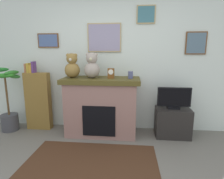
{
  "coord_description": "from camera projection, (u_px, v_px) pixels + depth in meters",
  "views": [
    {
      "loc": [
        0.38,
        -1.63,
        1.5
      ],
      "look_at": [
        0.05,
        1.64,
        0.83
      ],
      "focal_mm": 30.15,
      "sensor_mm": 36.0,
      "label": 1
    }
  ],
  "objects": [
    {
      "name": "tv_stand",
      "position": [
        172.0,
        122.0,
        3.36
      ],
      "size": [
        0.59,
        0.4,
        0.52
      ],
      "primitive_type": "cube",
      "color": "black",
      "rests_on": "ground_plane"
    },
    {
      "name": "potted_plant",
      "position": [
        8.0,
        107.0,
        3.57
      ],
      "size": [
        0.54,
        0.56,
        1.2
      ],
      "color": "#3F3F44",
      "rests_on": "ground_plane"
    },
    {
      "name": "candle_jar",
      "position": [
        130.0,
        75.0,
        3.25
      ],
      "size": [
        0.09,
        0.09,
        0.13
      ],
      "primitive_type": "cylinder",
      "color": "#4C517A",
      "rests_on": "fireplace"
    },
    {
      "name": "mantel_clock",
      "position": [
        111.0,
        73.0,
        3.27
      ],
      "size": [
        0.11,
        0.08,
        0.17
      ],
      "color": "brown",
      "rests_on": "fireplace"
    },
    {
      "name": "television",
      "position": [
        174.0,
        99.0,
        3.27
      ],
      "size": [
        0.57,
        0.14,
        0.38
      ],
      "color": "black",
      "rests_on": "tv_stand"
    },
    {
      "name": "bookshelf",
      "position": [
        38.0,
        100.0,
        3.64
      ],
      "size": [
        0.47,
        0.16,
        1.32
      ],
      "color": "olive",
      "rests_on": "ground_plane"
    },
    {
      "name": "back_wall",
      "position": [
        111.0,
        62.0,
        3.61
      ],
      "size": [
        5.2,
        0.15,
        2.6
      ],
      "color": "silver",
      "rests_on": "ground_plane"
    },
    {
      "name": "fireplace",
      "position": [
        101.0,
        106.0,
        3.43
      ],
      "size": [
        1.36,
        0.66,
        1.04
      ],
      "color": "#916961",
      "rests_on": "ground_plane"
    },
    {
      "name": "teddy_bear_grey",
      "position": [
        72.0,
        67.0,
        3.32
      ],
      "size": [
        0.27,
        0.27,
        0.43
      ],
      "color": "olive",
      "rests_on": "fireplace"
    },
    {
      "name": "teddy_bear_cream",
      "position": [
        92.0,
        67.0,
        3.28
      ],
      "size": [
        0.28,
        0.28,
        0.45
      ],
      "color": "#A19488",
      "rests_on": "fireplace"
    },
    {
      "name": "area_rug",
      "position": [
        91.0,
        162.0,
        2.58
      ],
      "size": [
        1.82,
        1.11,
        0.01
      ],
      "primitive_type": "cube",
      "color": "#432818",
      "rests_on": "ground_plane"
    }
  ]
}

